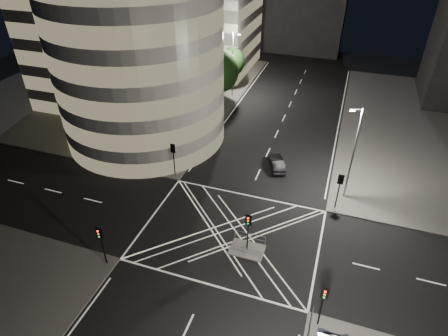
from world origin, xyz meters
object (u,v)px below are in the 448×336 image
at_px(traffic_signal_fr, 340,185).
at_px(street_lamp_right_far, 353,152).
at_px(traffic_signal_fl, 173,154).
at_px(traffic_signal_island, 248,226).
at_px(sedan, 277,163).
at_px(street_lamp_left_near, 186,111).
at_px(traffic_signal_nl, 101,239).
at_px(street_lamp_left_far, 233,63).
at_px(central_island, 247,250).
at_px(traffic_signal_nr, 323,300).

relative_size(traffic_signal_fr, street_lamp_right_far, 0.40).
xyz_separation_m(traffic_signal_fl, traffic_signal_island, (10.80, -8.30, 0.00)).
bearing_deg(sedan, street_lamp_right_far, 136.64).
distance_m(traffic_signal_fl, street_lamp_left_near, 5.86).
xyz_separation_m(traffic_signal_nl, street_lamp_left_far, (-0.64, 36.80, 2.63)).
bearing_deg(street_lamp_left_near, traffic_signal_island, -49.73).
xyz_separation_m(central_island, sedan, (-0.31, 13.51, 0.60)).
bearing_deg(traffic_signal_nr, sedan, 110.71).
distance_m(central_island, traffic_signal_island, 2.84).
bearing_deg(street_lamp_right_far, traffic_signal_island, -125.30).
bearing_deg(street_lamp_left_far, traffic_signal_island, -70.05).
distance_m(traffic_signal_fr, traffic_signal_nr, 13.60).
bearing_deg(street_lamp_left_far, central_island, -70.05).
xyz_separation_m(traffic_signal_fl, street_lamp_left_far, (-0.64, 23.20, 2.63)).
relative_size(traffic_signal_fr, traffic_signal_island, 1.00).
bearing_deg(traffic_signal_island, traffic_signal_fl, 142.46).
bearing_deg(traffic_signal_fr, central_island, -129.33).
distance_m(central_island, street_lamp_right_far, 13.98).
bearing_deg(traffic_signal_nl, traffic_signal_island, 26.14).
height_order(street_lamp_right_far, sedan, street_lamp_right_far).
bearing_deg(traffic_signal_nr, traffic_signal_fl, 142.31).
distance_m(traffic_signal_island, street_lamp_left_near, 17.89).
height_order(traffic_signal_island, street_lamp_left_far, street_lamp_left_far).
height_order(traffic_signal_fr, traffic_signal_nr, same).
height_order(central_island, traffic_signal_fr, traffic_signal_fr).
distance_m(traffic_signal_fr, street_lamp_right_far, 3.48).
bearing_deg(sedan, traffic_signal_island, 69.22).
height_order(central_island, street_lamp_right_far, street_lamp_right_far).
bearing_deg(street_lamp_right_far, street_lamp_left_far, 131.94).
distance_m(street_lamp_left_near, street_lamp_left_far, 18.00).
bearing_deg(street_lamp_left_near, central_island, -49.73).
distance_m(traffic_signal_fr, sedan, 9.10).
distance_m(central_island, street_lamp_left_near, 18.52).
relative_size(traffic_signal_fr, sedan, 0.98).
relative_size(street_lamp_left_near, street_lamp_right_far, 1.00).
bearing_deg(traffic_signal_fl, traffic_signal_nl, -90.00).
relative_size(traffic_signal_fl, street_lamp_left_far, 0.40).
relative_size(traffic_signal_island, street_lamp_left_near, 0.40).
xyz_separation_m(central_island, traffic_signal_island, (0.00, 0.00, 2.84)).
bearing_deg(sedan, street_lamp_left_near, -22.04).
bearing_deg(traffic_signal_fr, street_lamp_left_far, 128.17).
relative_size(central_island, street_lamp_left_near, 0.30).
bearing_deg(sedan, central_island, 69.22).
height_order(traffic_signal_nl, traffic_signal_fr, same).
xyz_separation_m(traffic_signal_fr, street_lamp_right_far, (0.64, 2.20, 2.63)).
xyz_separation_m(central_island, traffic_signal_fr, (6.80, 8.30, 2.84)).
bearing_deg(traffic_signal_fl, traffic_signal_nr, -37.69).
height_order(traffic_signal_fr, street_lamp_left_far, street_lamp_left_far).
xyz_separation_m(traffic_signal_nr, street_lamp_left_far, (-18.24, 36.80, 2.63)).
bearing_deg(sedan, traffic_signal_fr, 121.65).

